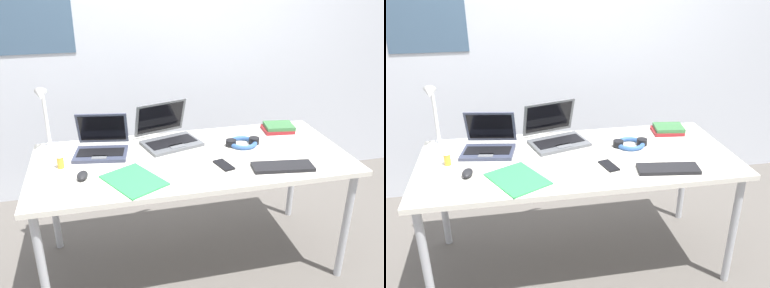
# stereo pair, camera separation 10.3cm
# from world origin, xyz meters

# --- Properties ---
(ground_plane) EXTENTS (12.00, 12.00, 0.00)m
(ground_plane) POSITION_xyz_m (0.00, 0.00, 0.00)
(ground_plane) COLOR #56514C
(wall_back) EXTENTS (6.00, 0.13, 2.60)m
(wall_back) POSITION_xyz_m (-0.00, 1.10, 1.30)
(wall_back) COLOR silver
(wall_back) RESTS_ON ground_plane
(desk) EXTENTS (1.80, 0.80, 0.74)m
(desk) POSITION_xyz_m (0.00, 0.00, 0.68)
(desk) COLOR silver
(desk) RESTS_ON ground_plane
(desk_lamp) EXTENTS (0.12, 0.18, 0.40)m
(desk_lamp) POSITION_xyz_m (-0.80, 0.28, 0.94)
(desk_lamp) COLOR white
(desk_lamp) RESTS_ON desk
(laptop_mid_desk) EXTENTS (0.34, 0.31, 0.22)m
(laptop_mid_desk) POSITION_xyz_m (-0.50, 0.18, 0.78)
(laptop_mid_desk) COLOR #33384C
(laptop_mid_desk) RESTS_ON desk
(laptop_front_right) EXTENTS (0.41, 0.39, 0.24)m
(laptop_front_right) POSITION_xyz_m (-0.10, 0.24, 0.79)
(laptop_front_right) COLOR #515459
(laptop_front_right) RESTS_ON desk
(external_keyboard) EXTENTS (0.34, 0.16, 0.02)m
(external_keyboard) POSITION_xyz_m (0.44, -0.26, 0.75)
(external_keyboard) COLOR black
(external_keyboard) RESTS_ON desk
(computer_mouse) EXTENTS (0.07, 0.10, 0.03)m
(computer_mouse) POSITION_xyz_m (-0.61, -0.12, 0.76)
(computer_mouse) COLOR black
(computer_mouse) RESTS_ON desk
(cell_phone) EXTENTS (0.10, 0.15, 0.01)m
(cell_phone) POSITION_xyz_m (0.14, -0.15, 0.74)
(cell_phone) COLOR black
(cell_phone) RESTS_ON desk
(headphones) EXTENTS (0.21, 0.18, 0.04)m
(headphones) POSITION_xyz_m (0.34, 0.09, 0.76)
(headphones) COLOR #335999
(headphones) RESTS_ON desk
(pill_bottle) EXTENTS (0.04, 0.04, 0.08)m
(pill_bottle) POSITION_xyz_m (-0.72, 0.03, 0.78)
(pill_bottle) COLOR gold
(pill_bottle) RESTS_ON desk
(book_stack) EXTENTS (0.21, 0.17, 0.05)m
(book_stack) POSITION_xyz_m (0.65, 0.26, 0.76)
(book_stack) COLOR maroon
(book_stack) RESTS_ON desk
(paper_folder_center) EXTENTS (0.35, 0.38, 0.01)m
(paper_folder_center) POSITION_xyz_m (-0.36, -0.21, 0.74)
(paper_folder_center) COLOR green
(paper_folder_center) RESTS_ON desk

